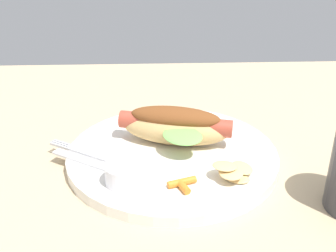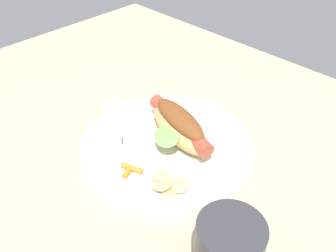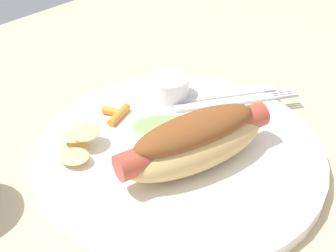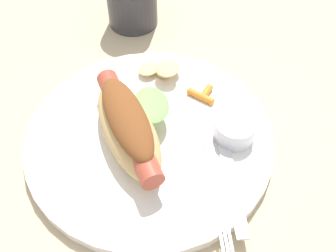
{
  "view_description": "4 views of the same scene",
  "coord_description": "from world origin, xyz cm",
  "px_view_note": "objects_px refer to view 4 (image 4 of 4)",
  "views": [
    {
      "loc": [
        2.86,
        54.07,
        32.8
      ],
      "look_at": [
        0.62,
        -0.16,
        5.58
      ],
      "focal_mm": 45.76,
      "sensor_mm": 36.0,
      "label": 1
    },
    {
      "loc": [
        -34.21,
        34.37,
        43.77
      ],
      "look_at": [
        1.4,
        -1.7,
        3.64
      ],
      "focal_mm": 38.71,
      "sensor_mm": 36.0,
      "label": 2
    },
    {
      "loc": [
        -27.81,
        -25.56,
        32.85
      ],
      "look_at": [
        -0.24,
        1.48,
        4.01
      ],
      "focal_mm": 49.65,
      "sensor_mm": 36.0,
      "label": 3
    },
    {
      "loc": [
        24.92,
        -15.72,
        38.77
      ],
      "look_at": [
        1.81,
        1.52,
        3.67
      ],
      "focal_mm": 41.02,
      "sensor_mm": 36.0,
      "label": 4
    }
  ],
  "objects_px": {
    "sauce_ramekin": "(235,129)",
    "fork": "(217,190)",
    "knife": "(231,179)",
    "hot_dog": "(128,125)",
    "chips_pile": "(162,69)",
    "carrot_garnish": "(203,95)",
    "plate": "(151,137)"
  },
  "relations": [
    {
      "from": "hot_dog",
      "to": "carrot_garnish",
      "type": "xyz_separation_m",
      "value": [
        -0.0,
        0.12,
        -0.02
      ]
    },
    {
      "from": "knife",
      "to": "chips_pile",
      "type": "bearing_deg",
      "value": -159.95
    },
    {
      "from": "sauce_ramekin",
      "to": "fork",
      "type": "relative_size",
      "value": 0.36
    },
    {
      "from": "fork",
      "to": "knife",
      "type": "distance_m",
      "value": 0.02
    },
    {
      "from": "carrot_garnish",
      "to": "plate",
      "type": "bearing_deg",
      "value": -83.94
    },
    {
      "from": "fork",
      "to": "knife",
      "type": "xyz_separation_m",
      "value": [
        -0.0,
        0.02,
        -0.0
      ]
    },
    {
      "from": "sauce_ramekin",
      "to": "chips_pile",
      "type": "xyz_separation_m",
      "value": [
        -0.14,
        -0.0,
        -0.0
      ]
    },
    {
      "from": "knife",
      "to": "sauce_ramekin",
      "type": "bearing_deg",
      "value": 166.61
    },
    {
      "from": "sauce_ramekin",
      "to": "carrot_garnish",
      "type": "xyz_separation_m",
      "value": [
        -0.07,
        0.01,
        -0.01
      ]
    },
    {
      "from": "fork",
      "to": "plate",
      "type": "bearing_deg",
      "value": -141.89
    },
    {
      "from": "fork",
      "to": "carrot_garnish",
      "type": "bearing_deg",
      "value": 178.42
    },
    {
      "from": "hot_dog",
      "to": "sauce_ramekin",
      "type": "relative_size",
      "value": 3.46
    },
    {
      "from": "sauce_ramekin",
      "to": "hot_dog",
      "type": "bearing_deg",
      "value": -124.26
    },
    {
      "from": "sauce_ramekin",
      "to": "knife",
      "type": "relative_size",
      "value": 0.35
    },
    {
      "from": "hot_dog",
      "to": "carrot_garnish",
      "type": "distance_m",
      "value": 0.12
    },
    {
      "from": "fork",
      "to": "chips_pile",
      "type": "height_order",
      "value": "chips_pile"
    },
    {
      "from": "hot_dog",
      "to": "sauce_ramekin",
      "type": "distance_m",
      "value": 0.13
    },
    {
      "from": "chips_pile",
      "to": "sauce_ramekin",
      "type": "bearing_deg",
      "value": 2.02
    },
    {
      "from": "plate",
      "to": "fork",
      "type": "relative_size",
      "value": 2.23
    },
    {
      "from": "hot_dog",
      "to": "chips_pile",
      "type": "xyz_separation_m",
      "value": [
        -0.07,
        0.1,
        -0.02
      ]
    },
    {
      "from": "chips_pile",
      "to": "carrot_garnish",
      "type": "bearing_deg",
      "value": 14.62
    },
    {
      "from": "hot_dog",
      "to": "sauce_ramekin",
      "type": "bearing_deg",
      "value": 70.05
    },
    {
      "from": "knife",
      "to": "fork",
      "type": "bearing_deg",
      "value": -54.91
    },
    {
      "from": "sauce_ramekin",
      "to": "fork",
      "type": "height_order",
      "value": "sauce_ramekin"
    },
    {
      "from": "sauce_ramekin",
      "to": "knife",
      "type": "distance_m",
      "value": 0.06
    },
    {
      "from": "hot_dog",
      "to": "chips_pile",
      "type": "bearing_deg",
      "value": 139.52
    },
    {
      "from": "sauce_ramekin",
      "to": "chips_pile",
      "type": "bearing_deg",
      "value": -177.98
    },
    {
      "from": "hot_dog",
      "to": "chips_pile",
      "type": "distance_m",
      "value": 0.12
    },
    {
      "from": "chips_pile",
      "to": "carrot_garnish",
      "type": "height_order",
      "value": "chips_pile"
    },
    {
      "from": "plate",
      "to": "knife",
      "type": "distance_m",
      "value": 0.11
    },
    {
      "from": "fork",
      "to": "knife",
      "type": "relative_size",
      "value": 0.97
    },
    {
      "from": "plate",
      "to": "knife",
      "type": "bearing_deg",
      "value": 17.08
    }
  ]
}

